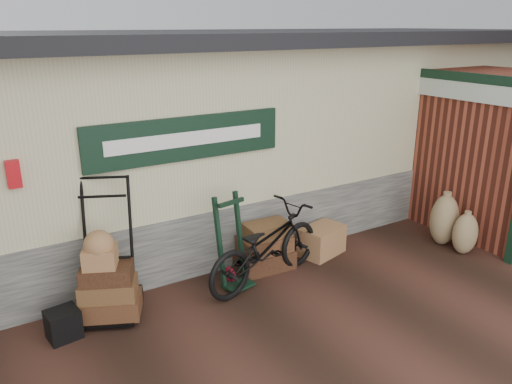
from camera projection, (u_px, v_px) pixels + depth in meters
ground at (248, 304)px, 6.20m from camera, size 80.00×80.00×0.00m
station_building at (160, 136)px, 7.89m from camera, size 14.40×4.10×3.20m
brick_outbuilding at (437, 140)px, 9.06m from camera, size 1.71×4.51×2.62m
porter_trolley at (108, 248)px, 5.78m from camera, size 1.03×0.92×1.68m
green_barrow at (232, 242)px, 6.47m from camera, size 0.52×0.46×1.24m
suitcase_stack at (265, 246)px, 7.01m from camera, size 0.80×0.53×0.69m
wicker_hamper at (322, 240)px, 7.49m from camera, size 0.76×0.60×0.43m
black_trunk at (63, 324)px, 5.49m from camera, size 0.37×0.33×0.34m
bicycle at (266, 242)px, 6.57m from camera, size 1.14×2.09×1.15m
burlap_sack_left at (444, 220)px, 7.77m from camera, size 0.64×0.60×0.81m
burlap_sack_right at (465, 234)px, 7.47m from camera, size 0.43×0.37×0.64m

